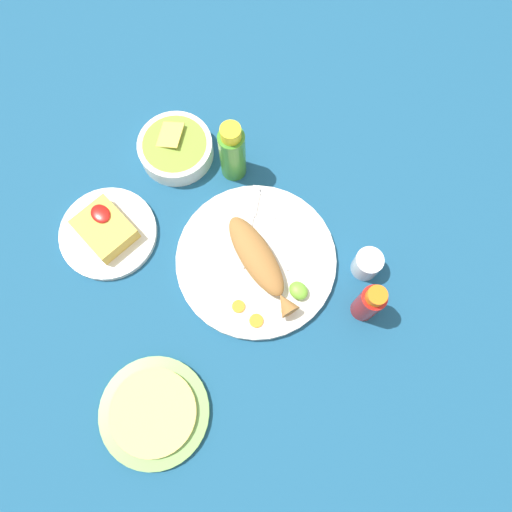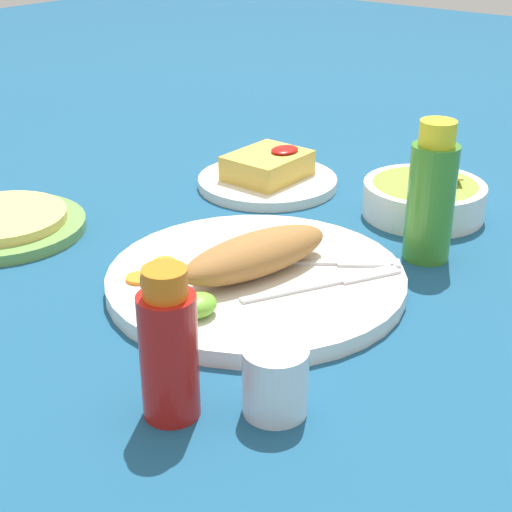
% 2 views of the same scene
% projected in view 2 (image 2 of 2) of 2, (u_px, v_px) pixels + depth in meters
% --- Properties ---
extents(ground_plane, '(4.00, 4.00, 0.00)m').
position_uv_depth(ground_plane, '(256.00, 287.00, 0.86)').
color(ground_plane, navy).
extents(main_plate, '(0.33, 0.33, 0.02)m').
position_uv_depth(main_plate, '(256.00, 280.00, 0.86)').
color(main_plate, silver).
rests_on(main_plate, ground_plane).
extents(fried_fish, '(0.23, 0.10, 0.04)m').
position_uv_depth(fried_fish, '(247.00, 257.00, 0.84)').
color(fried_fish, '#996633').
rests_on(fried_fish, main_plate).
extents(fork_near, '(0.12, 0.16, 0.00)m').
position_uv_depth(fork_near, '(329.00, 262.00, 0.87)').
color(fork_near, silver).
rests_on(fork_near, main_plate).
extents(fork_far, '(0.17, 0.10, 0.00)m').
position_uv_depth(fork_far, '(333.00, 282.00, 0.83)').
color(fork_far, silver).
rests_on(fork_far, main_plate).
extents(carrot_slice_near, '(0.03, 0.03, 0.00)m').
position_uv_depth(carrot_slice_near, '(164.00, 262.00, 0.87)').
color(carrot_slice_near, orange).
rests_on(carrot_slice_near, main_plate).
extents(carrot_slice_mid, '(0.03, 0.03, 0.00)m').
position_uv_depth(carrot_slice_mid, '(139.00, 278.00, 0.84)').
color(carrot_slice_mid, orange).
rests_on(carrot_slice_mid, main_plate).
extents(carrot_slice_far, '(0.02, 0.02, 0.00)m').
position_uv_depth(carrot_slice_far, '(159.00, 304.00, 0.79)').
color(carrot_slice_far, orange).
rests_on(carrot_slice_far, main_plate).
extents(lime_wedge_main, '(0.04, 0.03, 0.02)m').
position_uv_depth(lime_wedge_main, '(198.00, 305.00, 0.77)').
color(lime_wedge_main, '#6BB233').
rests_on(lime_wedge_main, main_plate).
extents(hot_sauce_bottle_red, '(0.05, 0.05, 0.14)m').
position_uv_depth(hot_sauce_bottle_red, '(169.00, 349.00, 0.63)').
color(hot_sauce_bottle_red, '#B21914').
rests_on(hot_sauce_bottle_red, ground_plane).
extents(hot_sauce_bottle_green, '(0.05, 0.05, 0.17)m').
position_uv_depth(hot_sauce_bottle_green, '(431.00, 196.00, 0.90)').
color(hot_sauce_bottle_green, '#3D8428').
rests_on(hot_sauce_bottle_green, ground_plane).
extents(salt_cup, '(0.06, 0.06, 0.06)m').
position_uv_depth(salt_cup, '(275.00, 385.00, 0.65)').
color(salt_cup, silver).
rests_on(salt_cup, ground_plane).
extents(side_plate_fries, '(0.20, 0.20, 0.01)m').
position_uv_depth(side_plate_fries, '(267.00, 182.00, 1.14)').
color(side_plate_fries, silver).
rests_on(side_plate_fries, ground_plane).
extents(fries_pile, '(0.11, 0.09, 0.04)m').
position_uv_depth(fries_pile, '(268.00, 165.00, 1.13)').
color(fries_pile, gold).
rests_on(fries_pile, side_plate_fries).
extents(guacamole_bowl, '(0.16, 0.16, 0.06)m').
position_uv_depth(guacamole_bowl, '(424.00, 197.00, 1.04)').
color(guacamole_bowl, white).
rests_on(guacamole_bowl, ground_plane).
extents(tortilla_plate, '(0.21, 0.21, 0.01)m').
position_uv_depth(tortilla_plate, '(3.00, 227.00, 0.99)').
color(tortilla_plate, '#6B9E4C').
rests_on(tortilla_plate, ground_plane).
extents(tortilla_stack, '(0.16, 0.16, 0.01)m').
position_uv_depth(tortilla_stack, '(2.00, 218.00, 0.99)').
color(tortilla_stack, '#E0C666').
rests_on(tortilla_stack, tortilla_plate).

